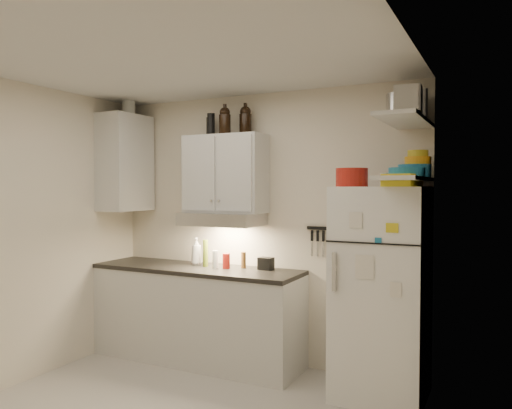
% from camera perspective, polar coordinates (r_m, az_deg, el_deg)
% --- Properties ---
extents(ceiling, '(3.20, 3.00, 0.02)m').
position_cam_1_polar(ceiling, '(3.68, -10.23, 16.34)').
color(ceiling, silver).
rests_on(ceiling, ground).
extents(back_wall, '(3.20, 0.02, 2.60)m').
position_cam_1_polar(back_wall, '(4.88, 0.59, -2.67)').
color(back_wall, beige).
rests_on(back_wall, ground).
extents(left_wall, '(0.02, 3.00, 2.60)m').
position_cam_1_polar(left_wall, '(4.73, -25.96, -3.02)').
color(left_wall, beige).
rests_on(left_wall, ground).
extents(right_wall, '(0.02, 3.00, 2.60)m').
position_cam_1_polar(right_wall, '(2.93, 16.16, -5.84)').
color(right_wall, beige).
rests_on(right_wall, ground).
extents(base_cabinet, '(2.10, 0.60, 0.88)m').
position_cam_1_polar(base_cabinet, '(5.02, -6.79, -12.51)').
color(base_cabinet, silver).
rests_on(base_cabinet, floor).
extents(countertop, '(2.10, 0.62, 0.04)m').
position_cam_1_polar(countertop, '(4.93, -6.82, -7.32)').
color(countertop, black).
rests_on(countertop, base_cabinet).
extents(upper_cabinet, '(0.80, 0.33, 0.75)m').
position_cam_1_polar(upper_cabinet, '(4.85, -3.51, 3.51)').
color(upper_cabinet, silver).
rests_on(upper_cabinet, back_wall).
extents(side_cabinet, '(0.33, 0.55, 1.00)m').
position_cam_1_polar(side_cabinet, '(5.41, -14.73, 4.61)').
color(side_cabinet, silver).
rests_on(side_cabinet, left_wall).
extents(range_hood, '(0.76, 0.46, 0.12)m').
position_cam_1_polar(range_hood, '(4.80, -3.89, -1.67)').
color(range_hood, silver).
rests_on(range_hood, back_wall).
extents(fridge, '(0.70, 0.68, 1.70)m').
position_cam_1_polar(fridge, '(4.20, 14.13, -9.70)').
color(fridge, white).
rests_on(fridge, floor).
extents(shelf_hi, '(0.30, 0.95, 0.03)m').
position_cam_1_polar(shelf_hi, '(3.97, 16.72, 9.20)').
color(shelf_hi, silver).
rests_on(shelf_hi, right_wall).
extents(shelf_lo, '(0.30, 0.95, 0.03)m').
position_cam_1_polar(shelf_lo, '(3.94, 16.66, 2.84)').
color(shelf_lo, silver).
rests_on(shelf_lo, right_wall).
extents(knife_strip, '(0.42, 0.02, 0.03)m').
position_cam_1_polar(knife_strip, '(4.59, 8.34, -2.74)').
color(knife_strip, black).
rests_on(knife_strip, back_wall).
extents(dutch_oven, '(0.33, 0.33, 0.15)m').
position_cam_1_polar(dutch_oven, '(4.07, 10.89, 3.05)').
color(dutch_oven, '#A61C13').
rests_on(dutch_oven, fridge).
extents(book_stack, '(0.26, 0.31, 0.09)m').
position_cam_1_polar(book_stack, '(3.84, 16.34, 2.67)').
color(book_stack, yellow).
rests_on(book_stack, fridge).
extents(spice_jar, '(0.08, 0.08, 0.11)m').
position_cam_1_polar(spice_jar, '(3.99, 14.41, 2.75)').
color(spice_jar, silver).
rests_on(spice_jar, fridge).
extents(stock_pot, '(0.36, 0.36, 0.23)m').
position_cam_1_polar(stock_pot, '(4.25, 16.79, 10.48)').
color(stock_pot, silver).
rests_on(stock_pot, shelf_hi).
extents(tin_a, '(0.26, 0.25, 0.20)m').
position_cam_1_polar(tin_a, '(3.98, 17.25, 10.87)').
color(tin_a, '#AAAAAD').
rests_on(tin_a, shelf_hi).
extents(tin_b, '(0.19, 0.19, 0.18)m').
position_cam_1_polar(tin_b, '(3.68, 17.00, 11.42)').
color(tin_b, '#AAAAAD').
rests_on(tin_b, shelf_hi).
extents(bowl_teal, '(0.26, 0.26, 0.10)m').
position_cam_1_polar(bowl_teal, '(4.22, 17.66, 3.67)').
color(bowl_teal, '#1C6E9D').
rests_on(bowl_teal, shelf_lo).
extents(bowl_orange, '(0.21, 0.21, 0.06)m').
position_cam_1_polar(bowl_orange, '(4.22, 18.01, 4.79)').
color(bowl_orange, orange).
rests_on(bowl_orange, bowl_teal).
extents(bowl_yellow, '(0.16, 0.16, 0.05)m').
position_cam_1_polar(bowl_yellow, '(4.22, 18.02, 5.56)').
color(bowl_yellow, gold).
rests_on(bowl_yellow, bowl_orange).
extents(plates, '(0.33, 0.33, 0.07)m').
position_cam_1_polar(plates, '(3.90, 16.84, 3.56)').
color(plates, '#1C6E9D').
rests_on(plates, shelf_lo).
extents(growler_a, '(0.15, 0.15, 0.26)m').
position_cam_1_polar(growler_a, '(4.81, -3.58, 9.58)').
color(growler_a, black).
rests_on(growler_a, upper_cabinet).
extents(growler_b, '(0.15, 0.15, 0.28)m').
position_cam_1_polar(growler_b, '(4.85, -1.22, 9.62)').
color(growler_b, black).
rests_on(growler_b, upper_cabinet).
extents(thermos_a, '(0.08, 0.08, 0.21)m').
position_cam_1_polar(thermos_a, '(4.93, -5.16, 9.10)').
color(thermos_a, black).
rests_on(thermos_a, upper_cabinet).
extents(thermos_b, '(0.08, 0.08, 0.19)m').
position_cam_1_polar(thermos_b, '(5.06, -5.31, 8.78)').
color(thermos_b, black).
rests_on(thermos_b, upper_cabinet).
extents(side_jar, '(0.17, 0.17, 0.18)m').
position_cam_1_polar(side_jar, '(5.48, -14.34, 10.78)').
color(side_jar, silver).
rests_on(side_jar, side_cabinet).
extents(soap_bottle, '(0.15, 0.15, 0.30)m').
position_cam_1_polar(soap_bottle, '(5.04, -6.82, -5.14)').
color(soap_bottle, silver).
rests_on(soap_bottle, countertop).
extents(pepper_mill, '(0.05, 0.05, 0.16)m').
position_cam_1_polar(pepper_mill, '(4.81, -1.44, -6.36)').
color(pepper_mill, brown).
rests_on(pepper_mill, countertop).
extents(oil_bottle, '(0.06, 0.06, 0.26)m').
position_cam_1_polar(oil_bottle, '(4.91, -5.80, -5.56)').
color(oil_bottle, '#5C6F1B').
rests_on(oil_bottle, countertop).
extents(vinegar_bottle, '(0.05, 0.05, 0.21)m').
position_cam_1_polar(vinegar_bottle, '(4.99, -5.73, -5.76)').
color(vinegar_bottle, black).
rests_on(vinegar_bottle, countertop).
extents(clear_bottle, '(0.07, 0.07, 0.17)m').
position_cam_1_polar(clear_bottle, '(4.82, -4.67, -6.27)').
color(clear_bottle, silver).
rests_on(clear_bottle, countertop).
extents(red_jar, '(0.08, 0.08, 0.15)m').
position_cam_1_polar(red_jar, '(4.79, -3.42, -6.47)').
color(red_jar, '#A61C13').
rests_on(red_jar, countertop).
extents(caddy, '(0.14, 0.11, 0.12)m').
position_cam_1_polar(caddy, '(4.72, 1.14, -6.77)').
color(caddy, black).
rests_on(caddy, countertop).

